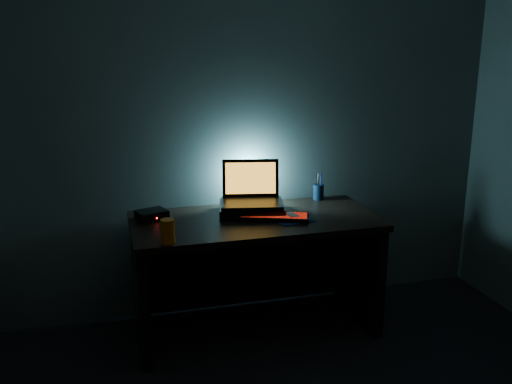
# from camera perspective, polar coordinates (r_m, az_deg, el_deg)

# --- Properties ---
(room) EXTENTS (3.50, 4.00, 2.50)m
(room) POSITION_cam_1_polar(r_m,az_deg,el_deg) (1.89, 12.78, -2.85)
(room) COLOR black
(room) RESTS_ON ground
(desk) EXTENTS (1.50, 0.70, 0.75)m
(desk) POSITION_cam_1_polar(r_m,az_deg,el_deg) (3.62, -0.30, -6.27)
(desk) COLOR black
(desk) RESTS_ON ground
(riser) EXTENTS (0.45, 0.38, 0.06)m
(riser) POSITION_cam_1_polar(r_m,az_deg,el_deg) (3.56, -0.44, -1.70)
(riser) COLOR black
(riser) RESTS_ON desk
(laptop) EXTENTS (0.43, 0.35, 0.26)m
(laptop) POSITION_cam_1_polar(r_m,az_deg,el_deg) (3.59, -0.49, -0.09)
(laptop) COLOR black
(laptop) RESTS_ON riser
(keyboard) EXTENTS (0.50, 0.31, 0.03)m
(keyboard) POSITION_cam_1_polar(r_m,az_deg,el_deg) (3.47, 1.35, -2.48)
(keyboard) COLOR black
(keyboard) RESTS_ON desk
(mousepad) EXTENTS (0.26, 0.25, 0.00)m
(mousepad) POSITION_cam_1_polar(r_m,az_deg,el_deg) (3.47, 3.57, -2.72)
(mousepad) COLOR #0B2050
(mousepad) RESTS_ON desk
(mouse) EXTENTS (0.08, 0.11, 0.03)m
(mouse) POSITION_cam_1_polar(r_m,az_deg,el_deg) (3.46, 3.58, -2.47)
(mouse) COLOR #97969B
(mouse) RESTS_ON mousepad
(pen_cup) EXTENTS (0.08, 0.08, 0.10)m
(pen_cup) POSITION_cam_1_polar(r_m,az_deg,el_deg) (3.89, 6.27, 0.00)
(pen_cup) COLOR black
(pen_cup) RESTS_ON desk
(juice_glass) EXTENTS (0.08, 0.08, 0.13)m
(juice_glass) POSITION_cam_1_polar(r_m,az_deg,el_deg) (3.09, -8.82, -3.89)
(juice_glass) COLOR orange
(juice_glass) RESTS_ON desk
(router) EXTENTS (0.21, 0.19, 0.06)m
(router) POSITION_cam_1_polar(r_m,az_deg,el_deg) (3.51, -10.38, -2.28)
(router) COLOR black
(router) RESTS_ON desk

